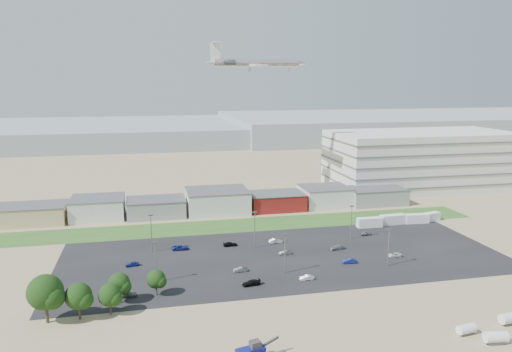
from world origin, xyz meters
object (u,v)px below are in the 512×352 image
object	(u,v)px
parked_car_8	(366,233)
parked_car_0	(395,255)
parked_car_1	(349,261)
parked_car_13	(307,278)
parked_car_10	(128,294)
parked_car_4	(240,269)
parked_car_9	(180,248)
parked_car_11	(276,241)
storage_tank_nw	(466,329)
tree_far_left	(46,296)
parked_car_7	(285,252)
parked_car_3	(251,283)
parked_car_5	(132,264)
box_trailer_a	(369,222)
airliner	(257,63)
parked_car_12	(336,248)
parked_car_6	(230,244)
telehandler	(250,351)

from	to	relation	value
parked_car_8	parked_car_0	bearing A→B (deg)	176.67
parked_car_1	parked_car_13	distance (m)	16.64
parked_car_10	parked_car_13	xyz separation A→B (m)	(41.87, 0.54, -0.02)
parked_car_4	parked_car_13	world-z (taller)	parked_car_4
parked_car_9	parked_car_11	xyz separation A→B (m)	(28.06, -0.11, -0.00)
storage_tank_nw	parked_car_4	size ratio (longest dim) A/B	1.01
parked_car_9	parked_car_13	xyz separation A→B (m)	(28.31, -28.69, -0.07)
parked_car_0	parked_car_4	size ratio (longest dim) A/B	1.09
tree_far_left	parked_car_4	bearing A→B (deg)	23.07
parked_car_7	parked_car_8	size ratio (longest dim) A/B	1.02
parked_car_8	parked_car_9	xyz separation A→B (m)	(-57.52, -1.26, 0.06)
parked_car_3	parked_car_7	xyz separation A→B (m)	(13.57, 18.66, -0.05)
tree_far_left	parked_car_5	size ratio (longest dim) A/B	3.19
parked_car_4	parked_car_9	size ratio (longest dim) A/B	0.76
parked_car_3	parked_car_0	bearing A→B (deg)	96.02
box_trailer_a	parked_car_11	size ratio (longest dim) A/B	2.09
parked_car_1	parked_car_4	size ratio (longest dim) A/B	1.08
airliner	parked_car_12	world-z (taller)	airliner
parked_car_3	parked_car_6	world-z (taller)	parked_car_3
airliner	parked_car_6	distance (m)	83.66
telehandler	airliner	size ratio (longest dim) A/B	0.19
box_trailer_a	parked_car_4	size ratio (longest dim) A/B	2.32
telehandler	parked_car_6	size ratio (longest dim) A/B	1.96
parked_car_10	parked_car_11	size ratio (longest dim) A/B	1.04
parked_car_1	parked_car_7	world-z (taller)	parked_car_1
parked_car_8	parked_car_9	size ratio (longest dim) A/B	0.74
airliner	parked_car_9	bearing A→B (deg)	-119.30
parked_car_1	telehandler	bearing A→B (deg)	-37.47
parked_car_3	telehandler	bearing A→B (deg)	-20.07
parked_car_3	airliner	bearing A→B (deg)	158.74
parked_car_0	telehandler	bearing A→B (deg)	-48.42
parked_car_10	parked_car_13	size ratio (longest dim) A/B	1.17
storage_tank_nw	parked_car_13	bearing A→B (deg)	123.84
tree_far_left	airliner	world-z (taller)	airliner
parked_car_5	parked_car_12	world-z (taller)	parked_car_12
parked_car_8	storage_tank_nw	bearing A→B (deg)	171.44
parked_car_12	parked_car_7	bearing A→B (deg)	-94.66
storage_tank_nw	parked_car_10	world-z (taller)	storage_tank_nw
parked_car_4	parked_car_9	xyz separation A→B (m)	(-13.64, 20.05, 0.07)
parked_car_8	tree_far_left	bearing A→B (deg)	113.34
parked_car_6	parked_car_7	distance (m)	17.17
parked_car_4	parked_car_7	bearing A→B (deg)	120.54
parked_car_6	parked_car_0	bearing A→B (deg)	-116.88
tree_far_left	airliner	distance (m)	127.72
box_trailer_a	telehandler	bearing A→B (deg)	-127.23
parked_car_1	parked_car_12	bearing A→B (deg)	-179.64
parked_car_7	parked_car_8	xyz separation A→B (m)	(29.39, 11.58, 0.01)
storage_tank_nw	parked_car_11	world-z (taller)	storage_tank_nw
airliner	box_trailer_a	bearing A→B (deg)	-61.41
parked_car_7	parked_car_3	bearing A→B (deg)	-39.83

